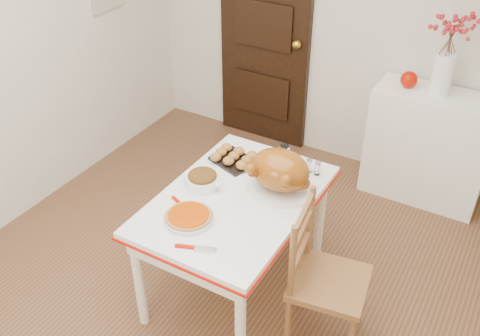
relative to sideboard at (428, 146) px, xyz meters
The scene contains 16 objects.
floor 2.02m from the sideboard, 115.50° to the right, with size 3.50×4.00×0.00m, color #51331C.
wall_back 1.19m from the sideboard, 165.47° to the left, with size 3.50×0.00×2.50m, color beige.
door_back 1.66m from the sideboard, behind, with size 0.85×0.06×2.06m, color black.
sideboard is the anchor object (origin of this frame).
kitchen_table 1.81m from the sideboard, 115.03° to the right, with size 0.85×1.24×0.74m, color white, non-canonical shape.
chair_oak 1.73m from the sideboard, 93.61° to the right, with size 0.42×0.42×0.94m, color #98572A, non-canonical shape.
berry_vase 0.77m from the sideboard, behind, with size 0.33×0.33×0.64m, color white, non-canonical shape.
apple 0.56m from the sideboard, behind, with size 0.13×0.13×0.13m, color #AF0E00.
turkey_platter 1.62m from the sideboard, 111.67° to the right, with size 0.42×0.34×0.27m, color brown, non-canonical shape.
pumpkin_pie 2.17m from the sideboard, 114.33° to the right, with size 0.27×0.27×0.06m, color #A93800.
stuffing_dish 1.95m from the sideboard, 121.31° to the right, with size 0.26×0.20×0.10m, color #4B330E, non-canonical shape.
rolls_tray 1.67m from the sideboard, 126.29° to the right, with size 0.27×0.22×0.07m, color #A96A2A, non-canonical shape.
pie_server 2.26m from the sideboard, 108.78° to the right, with size 0.22×0.06×0.01m, color silver, non-canonical shape.
carving_knife 2.14m from the sideboard, 117.61° to the right, with size 0.23×0.06×0.01m, color silver, non-canonical shape.
drinking_glass 1.39m from the sideboard, 121.02° to the right, with size 0.07×0.07×0.12m, color white.
shaker_pair 1.31m from the sideboard, 111.92° to the right, with size 0.09×0.04×0.09m, color white, non-canonical shape.
Camera 1 is at (1.39, -2.05, 2.68)m, focal length 40.64 mm.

